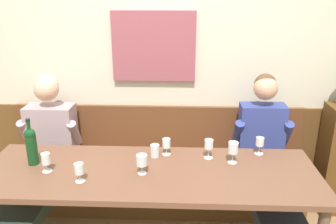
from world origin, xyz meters
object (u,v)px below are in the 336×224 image
object	(u,v)px
wine_glass_by_bottle	(233,148)
water_tumbler_right	(155,151)
wine_glass_near_bucket	(79,170)
wine_glass_center_rear	(166,144)
wine_glass_mid_right	(209,145)
wine_glass_left_end	(260,143)
wine_glass_center_front	(142,161)
wine_bottle_amber_mid	(31,145)
dining_table	(149,181)
wall_bench	(157,179)
person_left_seat	(39,163)
wine_glass_mid_left	(46,160)
person_right_seat	(269,168)

from	to	relation	value
wine_glass_by_bottle	water_tumbler_right	bearing A→B (deg)	172.49
wine_glass_near_bucket	water_tumbler_right	bearing A→B (deg)	39.27
water_tumbler_right	wine_glass_center_rear	bearing A→B (deg)	23.35
wine_glass_mid_right	wine_glass_left_end	bearing A→B (deg)	12.47
wine_glass_center_front	wine_glass_by_bottle	bearing A→B (deg)	16.10
water_tumbler_right	wine_glass_near_bucket	bearing A→B (deg)	-140.73
wine_bottle_amber_mid	wine_glass_near_bucket	world-z (taller)	wine_bottle_amber_mid
dining_table	wine_glass_center_front	world-z (taller)	wine_glass_center_front
wall_bench	wine_bottle_amber_mid	bearing A→B (deg)	-143.65
wine_glass_center_front	wine_glass_left_end	xyz separation A→B (m)	(0.86, 0.34, -0.01)
dining_table	water_tumbler_right	xyz separation A→B (m)	(0.03, 0.21, 0.13)
wine_glass_center_rear	wine_glass_left_end	bearing A→B (deg)	3.24
wall_bench	water_tumbler_right	size ratio (longest dim) A/B	27.85
wine_glass_mid_right	wine_glass_by_bottle	bearing A→B (deg)	-21.05
dining_table	person_left_seat	size ratio (longest dim) A/B	1.85
wall_bench	wine_glass_mid_left	world-z (taller)	wall_bench
wall_bench	wine_glass_mid_left	xyz separation A→B (m)	(-0.70, -0.72, 0.57)
dining_table	wine_glass_near_bucket	bearing A→B (deg)	-159.50
person_left_seat	wine_glass_near_bucket	world-z (taller)	person_left_seat
wall_bench	wine_glass_by_bottle	bearing A→B (deg)	-42.42
person_right_seat	wine_glass_left_end	xyz separation A→B (m)	(-0.09, -0.03, 0.23)
person_left_seat	wine_glass_by_bottle	world-z (taller)	person_left_seat
wine_bottle_amber_mid	wine_glass_center_rear	xyz separation A→B (m)	(0.95, 0.19, -0.06)
person_right_seat	wall_bench	bearing A→B (deg)	158.19
wall_bench	wine_glass_near_bucket	size ratio (longest dim) A/B	20.36
wall_bench	wine_glass_left_end	xyz separation A→B (m)	(0.82, -0.39, 0.57)
person_left_seat	wine_glass_center_rear	world-z (taller)	person_left_seat
person_right_seat	wine_glass_near_bucket	distance (m)	1.45
person_left_seat	wine_glass_mid_left	bearing A→B (deg)	-59.06
wine_glass_by_bottle	wine_glass_left_end	size ratio (longest dim) A/B	1.20
wine_glass_mid_left	wine_glass_center_rear	size ratio (longest dim) A/B	1.06
wall_bench	wine_glass_by_bottle	distance (m)	1.00
wine_bottle_amber_mid	wine_glass_near_bucket	size ratio (longest dim) A/B	2.66
dining_table	person_right_seat	xyz separation A→B (m)	(0.91, 0.32, -0.06)
wine_bottle_amber_mid	water_tumbler_right	world-z (taller)	wine_bottle_amber_mid
wine_glass_center_front	wine_glass_near_bucket	bearing A→B (deg)	-163.16
wine_glass_near_bucket	wine_glass_center_rear	distance (m)	0.69
wall_bench	water_tumbler_right	distance (m)	0.70
person_left_seat	water_tumbler_right	size ratio (longest dim) A/B	13.35
wall_bench	wine_glass_by_bottle	world-z (taller)	wall_bench
wine_glass_center_rear	person_right_seat	bearing A→B (deg)	4.77
wall_bench	wine_glass_mid_right	size ratio (longest dim) A/B	17.83
wine_glass_center_rear	wall_bench	bearing A→B (deg)	104.28
dining_table	wine_bottle_amber_mid	bearing A→B (deg)	175.68
water_tumbler_right	wine_glass_left_end	bearing A→B (deg)	5.53
wine_glass_mid_right	wine_glass_mid_left	distance (m)	1.15
wine_glass_mid_right	wine_glass_mid_left	world-z (taller)	wine_glass_mid_right
wine_glass_mid_left	water_tumbler_right	bearing A→B (deg)	19.43
dining_table	wine_glass_by_bottle	distance (m)	0.64
wine_glass_near_bucket	wine_glass_center_rear	bearing A→B (deg)	37.16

